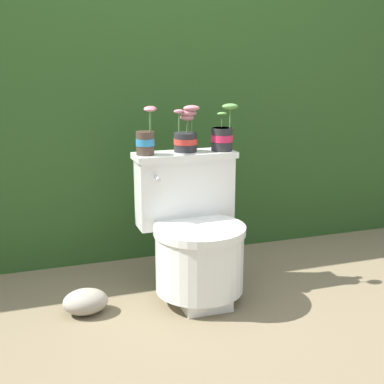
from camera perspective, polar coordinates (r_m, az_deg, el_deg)
ground_plane at (r=2.63m, az=0.97°, el=-11.47°), size 12.00×12.00×0.00m
hedge_backdrop at (r=3.45m, az=-5.27°, el=8.36°), size 4.36×0.92×1.58m
toilet at (r=2.57m, az=0.30°, el=-4.83°), size 0.50×0.53×0.69m
potted_plant_left at (r=2.54m, az=-4.97°, el=5.61°), size 0.10×0.09×0.23m
potted_plant_midleft at (r=2.62m, az=-0.72°, el=6.08°), size 0.14×0.12×0.22m
potted_plant_middle at (r=2.65m, az=3.27°, el=6.01°), size 0.12×0.11×0.23m
garden_stone at (r=2.54m, az=-11.30°, el=-11.39°), size 0.21×0.16×0.11m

